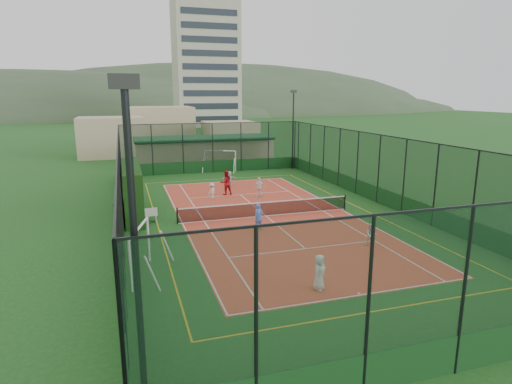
# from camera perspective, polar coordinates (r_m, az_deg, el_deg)

# --- Properties ---
(ground) EXTENTS (300.00, 300.00, 0.00)m
(ground) POSITION_cam_1_polar(r_m,az_deg,el_deg) (28.20, 1.34, -3.23)
(ground) COLOR #1C4C1A
(ground) RESTS_ON ground
(court_slab) EXTENTS (11.17, 23.97, 0.01)m
(court_slab) POSITION_cam_1_polar(r_m,az_deg,el_deg) (28.20, 1.34, -3.22)
(court_slab) COLOR #BD3E2A
(court_slab) RESTS_ON ground
(tennis_net) EXTENTS (11.67, 0.12, 1.06)m
(tennis_net) POSITION_cam_1_polar(r_m,az_deg,el_deg) (28.06, 1.35, -2.19)
(tennis_net) COLOR black
(tennis_net) RESTS_ON ground
(perimeter_fence) EXTENTS (18.12, 34.12, 5.00)m
(perimeter_fence) POSITION_cam_1_polar(r_m,az_deg,el_deg) (27.61, 1.37, 1.76)
(perimeter_fence) COLOR black
(perimeter_fence) RESTS_ON ground
(floodlight_sw) EXTENTS (0.60, 0.26, 8.25)m
(floodlight_sw) POSITION_cam_1_polar(r_m,az_deg,el_deg) (9.79, -15.63, -10.00)
(floodlight_sw) COLOR black
(floodlight_sw) RESTS_ON ground
(floodlight_ne) EXTENTS (0.60, 0.26, 8.25)m
(floodlight_ne) POSITION_cam_1_polar(r_m,az_deg,el_deg) (45.81, 4.96, 8.23)
(floodlight_ne) COLOR black
(floodlight_ne) RESTS_ON ground
(clubhouse) EXTENTS (15.20, 7.20, 3.15)m
(clubhouse) POSITION_cam_1_polar(r_m,az_deg,el_deg) (48.84, -6.97, 5.47)
(clubhouse) COLOR tan
(clubhouse) RESTS_ON ground
(apartment_tower) EXTENTS (15.00, 12.00, 30.00)m
(apartment_tower) POSITION_cam_1_polar(r_m,az_deg,el_deg) (109.85, -6.73, 16.60)
(apartment_tower) COLOR beige
(apartment_tower) RESTS_ON ground
(distant_hills) EXTENTS (200.00, 60.00, 24.00)m
(distant_hills) POSITION_cam_1_polar(r_m,az_deg,el_deg) (176.04, -14.73, 9.99)
(distant_hills) COLOR #384C33
(distant_hills) RESTS_ON ground
(hedge_left) EXTENTS (1.13, 7.53, 3.29)m
(hedge_left) POSITION_cam_1_polar(r_m,az_deg,el_deg) (29.45, -16.16, 0.25)
(hedge_left) COLOR black
(hedge_left) RESTS_ON ground
(white_bench) EXTENTS (1.79, 0.61, 0.99)m
(white_bench) POSITION_cam_1_polar(r_m,az_deg,el_deg) (27.52, -14.84, -3.02)
(white_bench) COLOR white
(white_bench) RESTS_ON ground
(futsal_goal_near) EXTENTS (3.51, 1.87, 2.17)m
(futsal_goal_near) POSITION_cam_1_polar(r_m,az_deg,el_deg) (19.62, -15.19, -7.72)
(futsal_goal_near) COLOR white
(futsal_goal_near) RESTS_ON ground
(futsal_goal_far) EXTENTS (3.44, 2.27, 2.16)m
(futsal_goal_far) POSITION_cam_1_polar(r_m,az_deg,el_deg) (44.40, -4.82, 4.13)
(futsal_goal_far) COLOR white
(futsal_goal_far) RESTS_ON ground
(child_near_left) EXTENTS (0.86, 0.84, 1.50)m
(child_near_left) POSITION_cam_1_polar(r_m,az_deg,el_deg) (17.92, 8.44, -10.54)
(child_near_left) COLOR white
(child_near_left) RESTS_ON court_slab
(child_near_mid) EXTENTS (0.64, 0.50, 1.56)m
(child_near_mid) POSITION_cam_1_polar(r_m,az_deg,el_deg) (25.23, 0.37, -3.32)
(child_near_mid) COLOR #4672C8
(child_near_mid) RESTS_ON court_slab
(child_near_right) EXTENTS (0.69, 0.61, 1.20)m
(child_near_right) POSITION_cam_1_polar(r_m,az_deg,el_deg) (23.45, 15.10, -5.52)
(child_near_right) COLOR white
(child_near_right) RESTS_ON court_slab
(child_far_left) EXTENTS (0.90, 0.90, 1.25)m
(child_far_left) POSITION_cam_1_polar(r_m,az_deg,el_deg) (32.75, -5.91, 0.14)
(child_far_left) COLOR silver
(child_far_left) RESTS_ON court_slab
(child_far_right) EXTENTS (0.96, 0.52, 1.55)m
(child_far_right) POSITION_cam_1_polar(r_m,az_deg,el_deg) (33.17, 0.45, 0.64)
(child_far_right) COLOR white
(child_far_right) RESTS_ON court_slab
(child_far_back) EXTENTS (1.32, 0.62, 1.37)m
(child_far_back) POSITION_cam_1_polar(r_m,az_deg,el_deg) (37.03, -3.58, 1.77)
(child_far_back) COLOR white
(child_far_back) RESTS_ON court_slab
(coach) EXTENTS (1.03, 0.84, 1.97)m
(coach) POSITION_cam_1_polar(r_m,az_deg,el_deg) (33.96, -4.03, 1.26)
(coach) COLOR #B4131B
(coach) RESTS_ON court_slab
(tennis_balls) EXTENTS (1.57, 1.00, 0.07)m
(tennis_balls) POSITION_cam_1_polar(r_m,az_deg,el_deg) (29.34, -0.38, -2.50)
(tennis_balls) COLOR #CCE033
(tennis_balls) RESTS_ON court_slab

